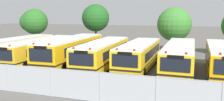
{
  "coord_description": "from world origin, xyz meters",
  "views": [
    {
      "loc": [
        7.8,
        -21.5,
        5.11
      ],
      "look_at": [
        0.74,
        0.0,
        1.6
      ],
      "focal_mm": 38.56,
      "sensor_mm": 36.0,
      "label": 1
    }
  ],
  "objects_px": {
    "tree_1": "(95,18)",
    "school_bus_0": "(16,48)",
    "school_bus_3": "(103,53)",
    "tree_2": "(175,24)",
    "school_bus_2": "(72,50)",
    "tree_0": "(33,22)",
    "school_bus_5": "(180,56)",
    "school_bus_4": "(139,55)",
    "school_bus_1": "(41,50)",
    "school_bus_6": "(224,59)"
  },
  "relations": [
    {
      "from": "school_bus_3",
      "to": "tree_0",
      "type": "bearing_deg",
      "value": -34.78
    },
    {
      "from": "school_bus_4",
      "to": "tree_1",
      "type": "distance_m",
      "value": 14.21
    },
    {
      "from": "school_bus_6",
      "to": "tree_0",
      "type": "bearing_deg",
      "value": -19.54
    },
    {
      "from": "school_bus_2",
      "to": "tree_0",
      "type": "xyz_separation_m",
      "value": [
        -11.39,
        9.51,
        2.36
      ]
    },
    {
      "from": "school_bus_0",
      "to": "school_bus_3",
      "type": "xyz_separation_m",
      "value": [
        10.37,
        -0.4,
        0.03
      ]
    },
    {
      "from": "school_bus_1",
      "to": "school_bus_4",
      "type": "relative_size",
      "value": 1.11
    },
    {
      "from": "school_bus_0",
      "to": "school_bus_4",
      "type": "distance_m",
      "value": 13.79
    },
    {
      "from": "school_bus_2",
      "to": "school_bus_6",
      "type": "bearing_deg",
      "value": 177.34
    },
    {
      "from": "school_bus_0",
      "to": "school_bus_3",
      "type": "distance_m",
      "value": 10.38
    },
    {
      "from": "school_bus_3",
      "to": "tree_1",
      "type": "relative_size",
      "value": 1.66
    },
    {
      "from": "school_bus_4",
      "to": "school_bus_6",
      "type": "relative_size",
      "value": 0.97
    },
    {
      "from": "school_bus_0",
      "to": "school_bus_5",
      "type": "height_order",
      "value": "school_bus_5"
    },
    {
      "from": "school_bus_2",
      "to": "tree_2",
      "type": "bearing_deg",
      "value": -131.62
    },
    {
      "from": "school_bus_2",
      "to": "school_bus_5",
      "type": "relative_size",
      "value": 1.03
    },
    {
      "from": "school_bus_0",
      "to": "school_bus_5",
      "type": "bearing_deg",
      "value": -179.42
    },
    {
      "from": "school_bus_6",
      "to": "school_bus_4",
      "type": "bearing_deg",
      "value": -0.46
    },
    {
      "from": "school_bus_2",
      "to": "school_bus_3",
      "type": "relative_size",
      "value": 1.07
    },
    {
      "from": "school_bus_4",
      "to": "tree_2",
      "type": "relative_size",
      "value": 1.67
    },
    {
      "from": "school_bus_2",
      "to": "tree_2",
      "type": "xyz_separation_m",
      "value": [
        9.28,
        11.01,
        2.22
      ]
    },
    {
      "from": "school_bus_3",
      "to": "tree_0",
      "type": "height_order",
      "value": "tree_0"
    },
    {
      "from": "school_bus_0",
      "to": "tree_2",
      "type": "xyz_separation_m",
      "value": [
        16.15,
        10.9,
        2.36
      ]
    },
    {
      "from": "school_bus_3",
      "to": "school_bus_6",
      "type": "bearing_deg",
      "value": 178.61
    },
    {
      "from": "school_bus_4",
      "to": "tree_0",
      "type": "bearing_deg",
      "value": -26.73
    },
    {
      "from": "school_bus_4",
      "to": "school_bus_2",
      "type": "bearing_deg",
      "value": 0.46
    },
    {
      "from": "school_bus_3",
      "to": "tree_0",
      "type": "xyz_separation_m",
      "value": [
        -14.89,
        9.8,
        2.47
      ]
    },
    {
      "from": "school_bus_4",
      "to": "school_bus_5",
      "type": "relative_size",
      "value": 0.9
    },
    {
      "from": "school_bus_2",
      "to": "tree_1",
      "type": "relative_size",
      "value": 1.77
    },
    {
      "from": "school_bus_3",
      "to": "tree_1",
      "type": "distance_m",
      "value": 12.62
    },
    {
      "from": "school_bus_2",
      "to": "school_bus_0",
      "type": "bearing_deg",
      "value": -2.39
    },
    {
      "from": "tree_0",
      "to": "school_bus_5",
      "type": "bearing_deg",
      "value": -23.18
    },
    {
      "from": "school_bus_0",
      "to": "tree_0",
      "type": "relative_size",
      "value": 1.92
    },
    {
      "from": "school_bus_2",
      "to": "tree_0",
      "type": "bearing_deg",
      "value": -41.32
    },
    {
      "from": "school_bus_0",
      "to": "school_bus_3",
      "type": "height_order",
      "value": "school_bus_3"
    },
    {
      "from": "school_bus_1",
      "to": "tree_1",
      "type": "height_order",
      "value": "tree_1"
    },
    {
      "from": "school_bus_3",
      "to": "tree_2",
      "type": "distance_m",
      "value": 12.91
    },
    {
      "from": "school_bus_2",
      "to": "school_bus_5",
      "type": "distance_m",
      "value": 10.51
    },
    {
      "from": "school_bus_0",
      "to": "tree_1",
      "type": "height_order",
      "value": "tree_1"
    },
    {
      "from": "school_bus_0",
      "to": "tree_1",
      "type": "relative_size",
      "value": 1.74
    },
    {
      "from": "tree_1",
      "to": "school_bus_0",
      "type": "bearing_deg",
      "value": -115.53
    },
    {
      "from": "school_bus_0",
      "to": "school_bus_6",
      "type": "height_order",
      "value": "school_bus_6"
    },
    {
      "from": "tree_0",
      "to": "school_bus_4",
      "type": "bearing_deg",
      "value": -27.54
    },
    {
      "from": "school_bus_5",
      "to": "tree_1",
      "type": "height_order",
      "value": "tree_1"
    },
    {
      "from": "school_bus_5",
      "to": "school_bus_0",
      "type": "bearing_deg",
      "value": 0.68
    },
    {
      "from": "school_bus_0",
      "to": "tree_2",
      "type": "distance_m",
      "value": 19.63
    },
    {
      "from": "school_bus_6",
      "to": "tree_1",
      "type": "relative_size",
      "value": 1.58
    },
    {
      "from": "school_bus_0",
      "to": "tree_2",
      "type": "height_order",
      "value": "tree_2"
    },
    {
      "from": "tree_2",
      "to": "school_bus_6",
      "type": "bearing_deg",
      "value": -67.3
    },
    {
      "from": "school_bus_5",
      "to": "tree_0",
      "type": "relative_size",
      "value": 1.9
    },
    {
      "from": "tree_2",
      "to": "school_bus_2",
      "type": "bearing_deg",
      "value": -130.14
    },
    {
      "from": "school_bus_4",
      "to": "school_bus_5",
      "type": "xyz_separation_m",
      "value": [
        3.59,
        0.17,
        0.01
      ]
    }
  ]
}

